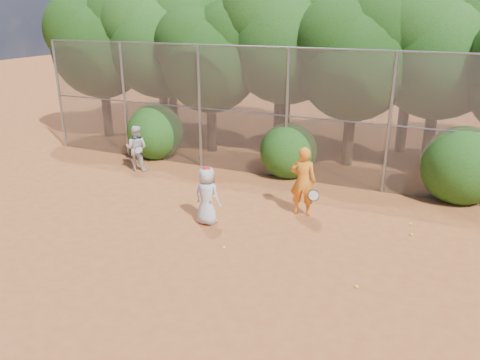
% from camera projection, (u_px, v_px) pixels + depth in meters
% --- Properties ---
extents(ground, '(80.00, 80.00, 0.00)m').
position_uv_depth(ground, '(235.00, 278.00, 9.32)').
color(ground, '#A15024').
rests_on(ground, ground).
extents(fence_back, '(20.05, 0.09, 4.03)m').
position_uv_depth(fence_back, '(315.00, 117.00, 13.81)').
color(fence_back, gray).
rests_on(fence_back, ground).
extents(tree_0, '(4.38, 3.81, 6.00)m').
position_uv_depth(tree_0, '(102.00, 39.00, 18.46)').
color(tree_0, black).
rests_on(tree_0, ground).
extents(tree_1, '(4.64, 4.03, 6.35)m').
position_uv_depth(tree_1, '(162.00, 34.00, 17.86)').
color(tree_1, black).
rests_on(tree_1, ground).
extents(tree_2, '(3.99, 3.47, 5.47)m').
position_uv_depth(tree_2, '(212.00, 53.00, 16.51)').
color(tree_2, black).
rests_on(tree_2, ground).
extents(tree_3, '(4.89, 4.26, 6.70)m').
position_uv_depth(tree_3, '(290.00, 29.00, 16.14)').
color(tree_3, black).
rests_on(tree_3, ground).
extents(tree_4, '(4.19, 3.64, 5.73)m').
position_uv_depth(tree_4, '(357.00, 52.00, 14.89)').
color(tree_4, black).
rests_on(tree_4, ground).
extents(tree_5, '(4.51, 3.92, 6.17)m').
position_uv_depth(tree_5, '(444.00, 43.00, 14.52)').
color(tree_5, black).
rests_on(tree_5, ground).
extents(tree_9, '(4.83, 4.20, 6.62)m').
position_uv_depth(tree_9, '(171.00, 27.00, 20.16)').
color(tree_9, black).
rests_on(tree_9, ground).
extents(tree_10, '(5.15, 4.48, 7.06)m').
position_uv_depth(tree_10, '(283.00, 20.00, 18.33)').
color(tree_10, black).
rests_on(tree_10, ground).
extents(tree_11, '(4.64, 4.03, 6.35)m').
position_uv_depth(tree_11, '(415.00, 36.00, 16.24)').
color(tree_11, black).
rests_on(tree_11, ground).
extents(bush_0, '(2.00, 2.00, 2.00)m').
position_uv_depth(bush_0, '(155.00, 130.00, 16.67)').
color(bush_0, '#1A4611').
rests_on(bush_0, ground).
extents(bush_1, '(1.80, 1.80, 1.80)m').
position_uv_depth(bush_1, '(289.00, 148.00, 14.80)').
color(bush_1, '#1A4611').
rests_on(bush_1, ground).
extents(bush_2, '(2.20, 2.20, 2.20)m').
position_uv_depth(bush_2, '(462.00, 162.00, 12.83)').
color(bush_2, '#1A4611').
rests_on(bush_2, ground).
extents(player_yellow, '(0.87, 0.60, 1.82)m').
position_uv_depth(player_yellow, '(303.00, 181.00, 11.93)').
color(player_yellow, orange).
rests_on(player_yellow, ground).
extents(player_teen, '(0.78, 0.57, 1.50)m').
position_uv_depth(player_teen, '(207.00, 195.00, 11.45)').
color(player_teen, silver).
rests_on(player_teen, ground).
extents(player_white, '(0.88, 0.79, 1.50)m').
position_uv_depth(player_white, '(136.00, 148.00, 15.35)').
color(player_white, silver).
rests_on(player_white, ground).
extents(ball_0, '(0.07, 0.07, 0.07)m').
position_uv_depth(ball_0, '(356.00, 287.00, 8.97)').
color(ball_0, yellow).
rests_on(ball_0, ground).
extents(ball_1, '(0.07, 0.07, 0.07)m').
position_uv_depth(ball_1, '(411.00, 234.00, 11.05)').
color(ball_1, yellow).
rests_on(ball_1, ground).
extents(ball_3, '(0.07, 0.07, 0.07)m').
position_uv_depth(ball_3, '(224.00, 247.00, 10.44)').
color(ball_3, yellow).
rests_on(ball_3, ground).
extents(ball_4, '(0.07, 0.07, 0.07)m').
position_uv_depth(ball_4, '(410.00, 224.00, 11.58)').
color(ball_4, yellow).
rests_on(ball_4, ground).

